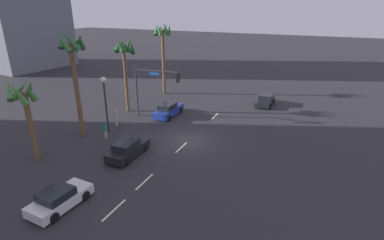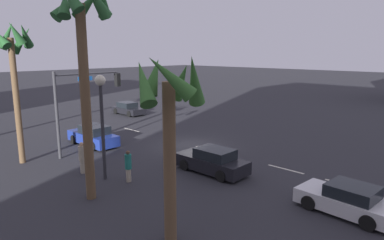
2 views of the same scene
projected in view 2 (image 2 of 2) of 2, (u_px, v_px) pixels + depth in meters
ground_plane at (191, 145)px, 25.28m from camera, size 220.00×220.00×0.00m
lane_stripe_1 at (348, 185)px, 17.69m from camera, size 2.34×0.14×0.01m
lane_stripe_2 at (286, 169)px, 20.08m from camera, size 2.28×0.14×0.01m
lane_stripe_3 at (208, 149)px, 24.18m from camera, size 2.25×0.14×0.01m
lane_stripe_4 at (132, 130)px, 30.17m from camera, size 2.08×0.14×0.01m
car_0 at (128, 109)px, 37.59m from camera, size 4.06×1.89×1.33m
car_1 at (212, 161)px, 19.45m from camera, size 4.34×1.87×1.43m
car_2 at (347, 200)px, 14.49m from camera, size 4.06×2.10×1.31m
car_3 at (93, 136)px, 25.17m from camera, size 4.56×1.81×1.50m
traffic_signal at (82, 97)px, 22.82m from camera, size 0.74×5.31×5.58m
streetlamp at (101, 107)px, 17.74m from camera, size 0.56×0.56×5.61m
pedestrian_0 at (128, 165)px, 17.99m from camera, size 0.40×0.40×1.71m
pedestrian_1 at (82, 157)px, 19.27m from camera, size 0.48×0.48×1.81m
palm_tree_0 at (169, 108)px, 11.49m from camera, size 2.58×2.54×6.81m
palm_tree_1 at (13, 54)px, 20.08m from camera, size 2.60×2.83×8.58m
palm_tree_2 at (84, 38)px, 14.75m from camera, size 2.73×2.61×9.96m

